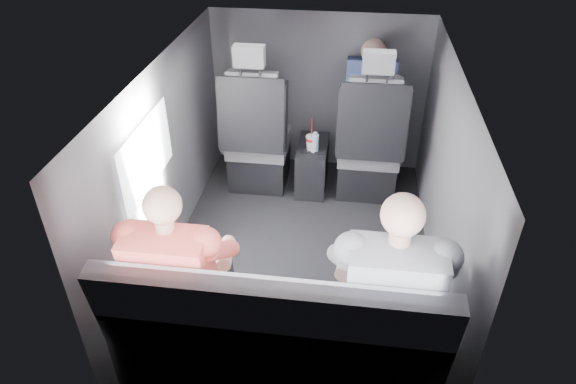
# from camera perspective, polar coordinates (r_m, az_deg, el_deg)

# --- Properties ---
(floor) EXTENTS (2.60, 2.60, 0.00)m
(floor) POSITION_cam_1_polar(r_m,az_deg,el_deg) (3.69, 1.34, -6.73)
(floor) COLOR black
(floor) RESTS_ON ground
(ceiling) EXTENTS (2.60, 2.60, 0.00)m
(ceiling) POSITION_cam_1_polar(r_m,az_deg,el_deg) (2.99, 1.69, 13.33)
(ceiling) COLOR #B2B2AD
(ceiling) RESTS_ON panel_back
(panel_left) EXTENTS (0.02, 2.60, 1.35)m
(panel_left) POSITION_cam_1_polar(r_m,az_deg,el_deg) (3.48, -13.41, 3.21)
(panel_left) COLOR #56565B
(panel_left) RESTS_ON floor
(panel_right) EXTENTS (0.02, 2.60, 1.35)m
(panel_right) POSITION_cam_1_polar(r_m,az_deg,el_deg) (3.33, 17.07, 1.06)
(panel_right) COLOR #56565B
(panel_right) RESTS_ON floor
(panel_front) EXTENTS (1.80, 0.02, 1.35)m
(panel_front) POSITION_cam_1_polar(r_m,az_deg,el_deg) (4.44, 3.39, 10.98)
(panel_front) COLOR #56565B
(panel_front) RESTS_ON floor
(panel_back) EXTENTS (1.80, 0.02, 1.35)m
(panel_back) POSITION_cam_1_polar(r_m,az_deg,el_deg) (2.29, -2.25, -14.90)
(panel_back) COLOR #56565B
(panel_back) RESTS_ON floor
(side_window) EXTENTS (0.02, 0.75, 0.42)m
(side_window) POSITION_cam_1_polar(r_m,az_deg,el_deg) (3.13, -15.36, 3.94)
(side_window) COLOR white
(side_window) RESTS_ON panel_left
(seatbelt) EXTENTS (0.35, 0.11, 0.59)m
(seatbelt) POSITION_cam_1_polar(r_m,az_deg,el_deg) (3.81, 9.48, 8.59)
(seatbelt) COLOR black
(seatbelt) RESTS_ON front_seat_right
(front_seat_left) EXTENTS (0.52, 0.58, 1.26)m
(front_seat_left) POSITION_cam_1_polar(r_m,az_deg,el_deg) (4.20, -3.41, 5.42)
(front_seat_left) COLOR black
(front_seat_left) RESTS_ON floor
(front_seat_right) EXTENTS (0.52, 0.58, 1.26)m
(front_seat_right) POSITION_cam_1_polar(r_m,az_deg,el_deg) (4.14, 8.96, 4.58)
(front_seat_right) COLOR black
(front_seat_right) RESTS_ON floor
(center_console) EXTENTS (0.24, 0.48, 0.41)m
(center_console) POSITION_cam_1_polar(r_m,az_deg,el_deg) (4.28, 2.71, 2.95)
(center_console) COLOR black
(center_console) RESTS_ON floor
(rear_bench) EXTENTS (1.60, 0.57, 0.92)m
(rear_bench) POSITION_cam_1_polar(r_m,az_deg,el_deg) (2.72, -1.21, -16.26)
(rear_bench) COLOR slate
(rear_bench) RESTS_ON floor
(soda_cup) EXTENTS (0.09, 0.09, 0.27)m
(soda_cup) POSITION_cam_1_polar(r_m,az_deg,el_deg) (4.07, 2.61, 5.54)
(soda_cup) COLOR white
(soda_cup) RESTS_ON center_console
(water_bottle) EXTENTS (0.06, 0.06, 0.17)m
(water_bottle) POSITION_cam_1_polar(r_m,az_deg,el_deg) (4.05, 3.02, 5.48)
(water_bottle) COLOR #A4C5DE
(water_bottle) RESTS_ON center_console
(laptop_white) EXTENTS (0.35, 0.35, 0.24)m
(laptop_white) POSITION_cam_1_polar(r_m,az_deg,el_deg) (2.75, -11.08, -6.94)
(laptop_white) COLOR white
(laptop_white) RESTS_ON passenger_rear_left
(laptop_black) EXTENTS (0.34, 0.32, 0.22)m
(laptop_black) POSITION_cam_1_polar(r_m,az_deg,el_deg) (2.66, 10.43, -8.48)
(laptop_black) COLOR black
(laptop_black) RESTS_ON passenger_rear_right
(passenger_rear_left) EXTENTS (0.49, 0.61, 1.21)m
(passenger_rear_left) POSITION_cam_1_polar(r_m,az_deg,el_deg) (2.66, -11.62, -8.94)
(passenger_rear_left) COLOR #303034
(passenger_rear_left) RESTS_ON rear_bench
(passenger_rear_right) EXTENTS (0.52, 0.64, 1.26)m
(passenger_rear_right) POSITION_cam_1_polar(r_m,az_deg,el_deg) (2.54, 11.07, -10.72)
(passenger_rear_right) COLOR navy
(passenger_rear_right) RESTS_ON rear_bench
(passenger_front_right) EXTENTS (0.39, 0.39, 0.78)m
(passenger_front_right) POSITION_cam_1_polar(r_m,az_deg,el_deg) (4.22, 9.06, 10.42)
(passenger_front_right) COLOR navy
(passenger_front_right) RESTS_ON front_seat_right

